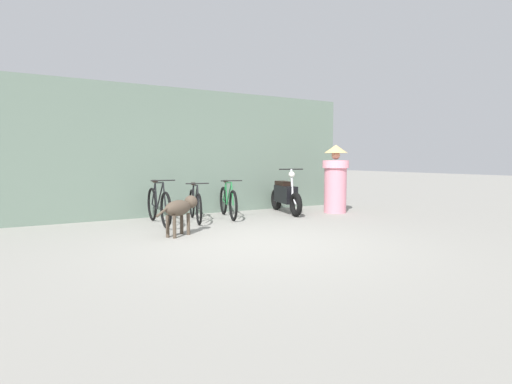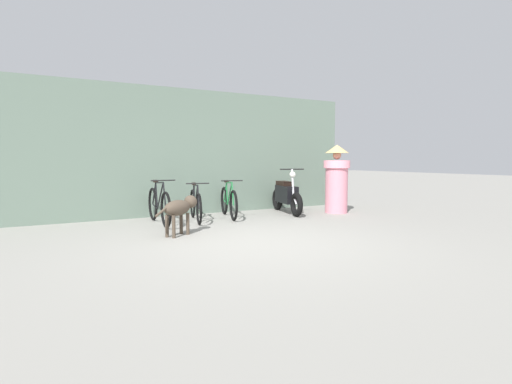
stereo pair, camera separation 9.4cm
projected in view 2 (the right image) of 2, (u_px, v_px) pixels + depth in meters
The scene contains 8 objects.
ground_plane at pixel (255, 242), 6.14m from camera, with size 60.00×60.00×0.00m, color gray.
shop_wall_back at pixel (179, 152), 9.13m from camera, with size 9.02×0.20×2.88m.
bicycle_0 at pixel (159, 206), 7.87m from camera, with size 0.46×1.78×0.90m.
bicycle_1 at pixel (196, 205), 8.26m from camera, with size 0.53×1.62×0.81m.
bicycle_2 at pixel (229, 202), 8.78m from camera, with size 0.54×1.63×0.84m.
motorcycle at pixel (286, 196), 9.46m from camera, with size 0.62×1.79×1.07m.
stray_dog at pixel (180, 208), 6.70m from camera, with size 0.91×0.61×0.66m.
person_in_robes at pixel (337, 178), 9.51m from camera, with size 0.73×0.73×1.62m.
Camera 2 is at (-2.95, -5.29, 1.28)m, focal length 28.00 mm.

